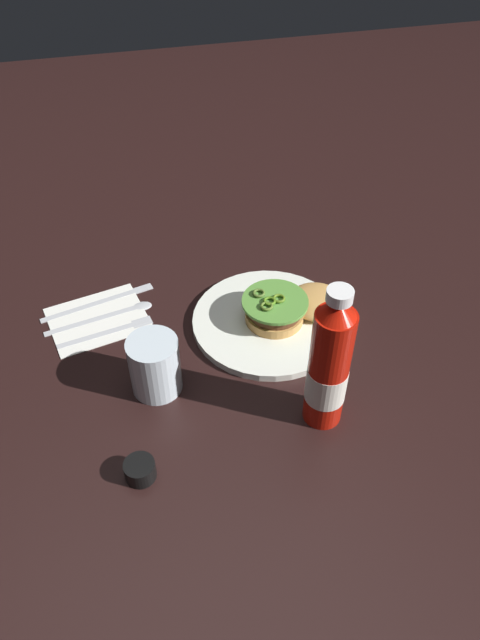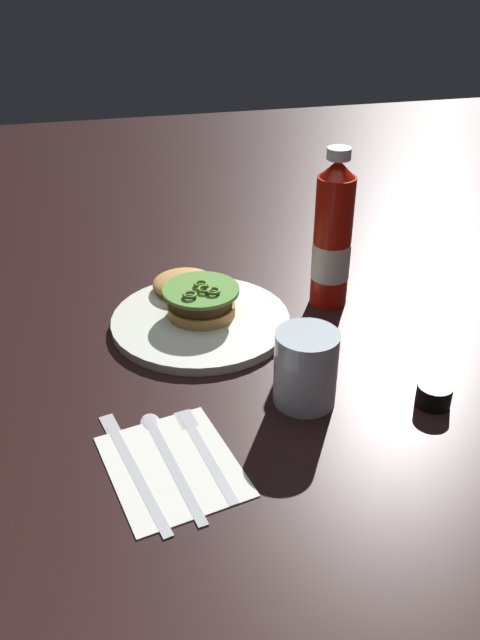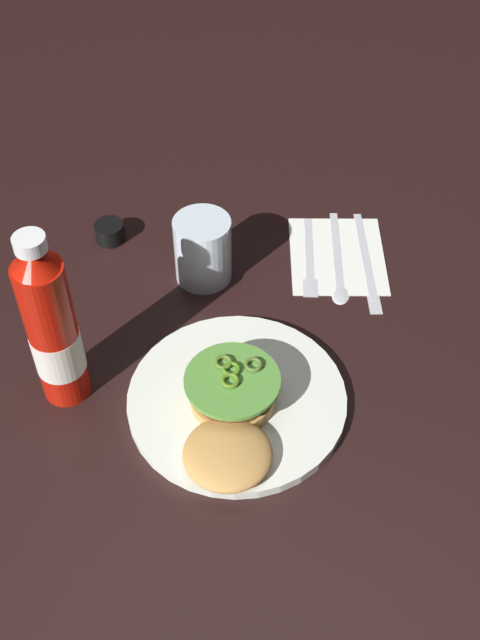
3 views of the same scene
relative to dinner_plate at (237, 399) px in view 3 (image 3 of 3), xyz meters
The scene contains 10 objects.
ground_plane 0.16m from the dinner_plate, behind, with size 3.00×3.00×0.00m, color black.
dinner_plate is the anchor object (origin of this frame).
burger_sandwich 0.05m from the dinner_plate, ahead, with size 0.20×0.13×0.05m.
ketchup_bottle 0.25m from the dinner_plate, 83.75° to the right, with size 0.06×0.06×0.26m.
water_glass 0.25m from the dinner_plate, 155.90° to the right, with size 0.08×0.08×0.10m, color silver.
condiment_cup 0.38m from the dinner_plate, 135.82° to the right, with size 0.05×0.05×0.03m, color black.
napkin 0.32m from the dinner_plate, 163.53° to the left, with size 0.17×0.14×0.00m, color white.
fork_utensil 0.28m from the dinner_plate, 169.51° to the left, with size 0.18×0.05×0.00m.
spoon_utensil 0.29m from the dinner_plate, 160.77° to the left, with size 0.20×0.05×0.00m.
butter_knife 0.32m from the dinner_plate, 154.29° to the left, with size 0.22×0.07×0.00m.
Camera 3 is at (0.74, 0.15, 0.80)m, focal length 43.46 mm.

